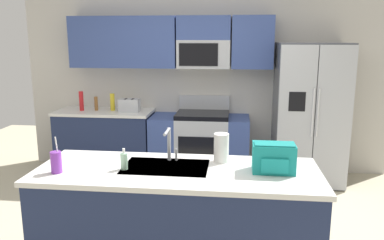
% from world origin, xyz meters
% --- Properties ---
extents(ground_plane, '(9.00, 9.00, 0.00)m').
position_xyz_m(ground_plane, '(0.00, 0.00, 0.00)').
color(ground_plane, beige).
rests_on(ground_plane, ground).
extents(kitchen_wall_unit, '(5.20, 0.43, 2.60)m').
position_xyz_m(kitchen_wall_unit, '(-0.14, 2.08, 1.47)').
color(kitchen_wall_unit, beige).
rests_on(kitchen_wall_unit, ground).
extents(back_counter, '(1.36, 0.63, 0.90)m').
position_xyz_m(back_counter, '(-1.39, 1.80, 0.45)').
color(back_counter, '#1E2A4D').
rests_on(back_counter, ground).
extents(range_oven, '(1.36, 0.61, 1.10)m').
position_xyz_m(range_oven, '(-0.02, 1.80, 0.44)').
color(range_oven, '#B7BABF').
rests_on(range_oven, ground).
extents(refrigerator, '(0.90, 0.76, 1.85)m').
position_xyz_m(refrigerator, '(1.44, 1.73, 0.93)').
color(refrigerator, '#4C4F54').
rests_on(refrigerator, ground).
extents(island_counter, '(2.23, 0.83, 0.90)m').
position_xyz_m(island_counter, '(0.02, -0.55, 0.45)').
color(island_counter, '#1E2A4D').
rests_on(island_counter, ground).
extents(toaster, '(0.28, 0.16, 0.18)m').
position_xyz_m(toaster, '(-1.00, 1.75, 0.99)').
color(toaster, '#B7BABF').
rests_on(toaster, back_counter).
extents(pepper_mill, '(0.05, 0.05, 0.20)m').
position_xyz_m(pepper_mill, '(-1.50, 1.80, 1.00)').
color(pepper_mill, brown).
rests_on(pepper_mill, back_counter).
extents(bottle_red, '(0.06, 0.06, 0.27)m').
position_xyz_m(bottle_red, '(-1.70, 1.76, 1.04)').
color(bottle_red, red).
rests_on(bottle_red, back_counter).
extents(bottle_yellow, '(0.06, 0.06, 0.24)m').
position_xyz_m(bottle_yellow, '(-1.27, 1.82, 1.02)').
color(bottle_yellow, yellow).
rests_on(bottle_yellow, back_counter).
extents(sink_faucet, '(0.08, 0.21, 0.28)m').
position_xyz_m(sink_faucet, '(-0.08, -0.36, 1.07)').
color(sink_faucet, '#B7BABF').
rests_on(sink_faucet, island_counter).
extents(drink_cup_purple, '(0.08, 0.08, 0.29)m').
position_xyz_m(drink_cup_purple, '(-0.88, -0.74, 0.98)').
color(drink_cup_purple, purple).
rests_on(drink_cup_purple, island_counter).
extents(soap_dispenser, '(0.06, 0.06, 0.17)m').
position_xyz_m(soap_dispenser, '(-0.39, -0.60, 0.97)').
color(soap_dispenser, '#A5D8B2').
rests_on(soap_dispenser, island_counter).
extents(paper_towel_roll, '(0.12, 0.12, 0.24)m').
position_xyz_m(paper_towel_roll, '(0.35, -0.33, 1.02)').
color(paper_towel_roll, white).
rests_on(paper_towel_roll, island_counter).
extents(backpack, '(0.32, 0.22, 0.23)m').
position_xyz_m(backpack, '(0.76, -0.53, 1.02)').
color(backpack, teal).
rests_on(backpack, island_counter).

